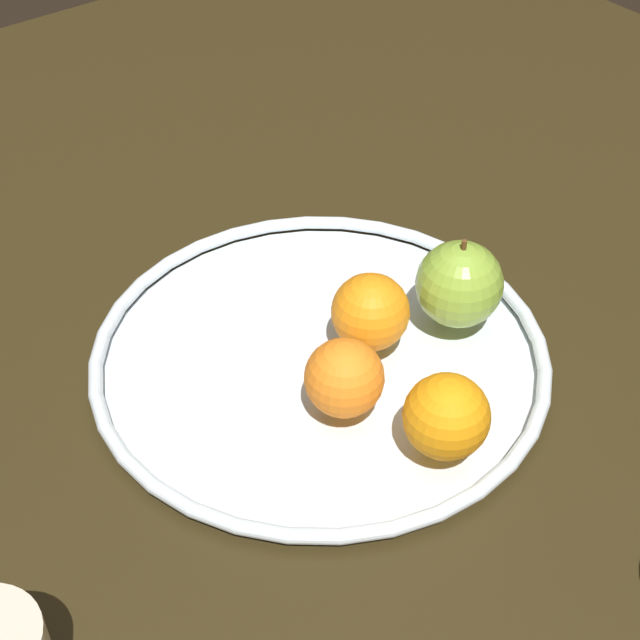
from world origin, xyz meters
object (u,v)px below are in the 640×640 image
at_px(fruit_bowl, 320,355).
at_px(orange_front_right, 344,378).
at_px(orange_center, 370,312).
at_px(orange_front_left, 446,417).
at_px(apple, 459,284).

height_order(fruit_bowl, orange_front_right, orange_front_right).
height_order(orange_center, orange_front_left, same).
height_order(orange_front_right, orange_front_left, orange_front_left).
relative_size(orange_center, orange_front_left, 1.00).
bearing_deg(apple, orange_center, 73.84).
xyz_separation_m(apple, orange_center, (0.02, 0.08, -0.00)).
relative_size(fruit_bowl, orange_front_left, 5.92).
bearing_deg(apple, orange_front_right, 98.82).
relative_size(fruit_bowl, apple, 4.67).
xyz_separation_m(apple, orange_front_right, (-0.02, 0.14, -0.01)).
xyz_separation_m(apple, orange_front_left, (-0.10, 0.11, -0.00)).
bearing_deg(fruit_bowl, apple, -110.13).
xyz_separation_m(fruit_bowl, orange_front_right, (-0.06, 0.03, 0.04)).
bearing_deg(orange_center, fruit_bowl, 62.17).
distance_m(fruit_bowl, orange_front_left, 0.15).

